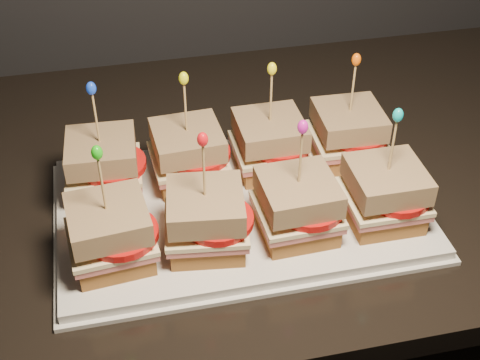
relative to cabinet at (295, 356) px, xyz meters
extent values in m
cube|color=black|center=(0.00, 0.00, 0.00)|extent=(2.38, 0.64, 0.87)
cube|color=black|center=(0.00, 0.00, 0.45)|extent=(2.42, 0.68, 0.03)
cube|color=silver|center=(-0.13, -0.10, 0.48)|extent=(0.46, 0.28, 0.02)
cube|color=silver|center=(-0.13, -0.10, 0.47)|extent=(0.47, 0.29, 0.01)
cube|color=brown|center=(-0.29, -0.04, 0.50)|extent=(0.09, 0.09, 0.02)
cube|color=#C75C58|center=(-0.29, -0.04, 0.51)|extent=(0.10, 0.09, 0.01)
cube|color=beige|center=(-0.29, -0.04, 0.52)|extent=(0.10, 0.10, 0.01)
cylinder|color=red|center=(-0.28, -0.04, 0.53)|extent=(0.08, 0.08, 0.01)
cube|color=#51280B|center=(-0.29, -0.04, 0.55)|extent=(0.09, 0.09, 0.03)
cylinder|color=tan|center=(-0.29, -0.04, 0.59)|extent=(0.00, 0.00, 0.09)
ellipsoid|color=blue|center=(-0.29, -0.04, 0.64)|extent=(0.01, 0.01, 0.02)
cube|color=brown|center=(-0.18, -0.04, 0.50)|extent=(0.09, 0.09, 0.02)
cube|color=#C75C58|center=(-0.18, -0.04, 0.51)|extent=(0.10, 0.09, 0.01)
cube|color=beige|center=(-0.18, -0.04, 0.52)|extent=(0.10, 0.10, 0.01)
cylinder|color=red|center=(-0.17, -0.04, 0.53)|extent=(0.08, 0.08, 0.01)
cube|color=#51280B|center=(-0.18, -0.04, 0.55)|extent=(0.09, 0.09, 0.03)
cylinder|color=tan|center=(-0.18, -0.04, 0.59)|extent=(0.00, 0.00, 0.09)
ellipsoid|color=#E0EA10|center=(-0.18, -0.04, 0.64)|extent=(0.01, 0.01, 0.02)
cube|color=brown|center=(-0.07, -0.04, 0.50)|extent=(0.09, 0.09, 0.02)
cube|color=#C75C58|center=(-0.07, -0.04, 0.51)|extent=(0.09, 0.09, 0.01)
cube|color=beige|center=(-0.07, -0.04, 0.52)|extent=(0.10, 0.09, 0.01)
cylinder|color=red|center=(-0.06, -0.04, 0.53)|extent=(0.08, 0.08, 0.01)
cube|color=#51280B|center=(-0.07, -0.04, 0.55)|extent=(0.09, 0.09, 0.03)
cylinder|color=tan|center=(-0.07, -0.04, 0.59)|extent=(0.00, 0.00, 0.09)
ellipsoid|color=yellow|center=(-0.07, -0.04, 0.64)|extent=(0.01, 0.01, 0.02)
cube|color=brown|center=(0.04, -0.04, 0.50)|extent=(0.09, 0.09, 0.02)
cube|color=#C75C58|center=(0.04, -0.04, 0.51)|extent=(0.10, 0.09, 0.01)
cube|color=beige|center=(0.04, -0.04, 0.52)|extent=(0.10, 0.09, 0.01)
cylinder|color=red|center=(0.05, -0.04, 0.53)|extent=(0.08, 0.08, 0.01)
cube|color=#51280B|center=(0.04, -0.04, 0.55)|extent=(0.09, 0.09, 0.03)
cylinder|color=tan|center=(0.04, -0.04, 0.59)|extent=(0.00, 0.00, 0.09)
ellipsoid|color=#E95B09|center=(0.04, -0.04, 0.64)|extent=(0.01, 0.01, 0.02)
cube|color=brown|center=(-0.29, -0.17, 0.50)|extent=(0.09, 0.09, 0.02)
cube|color=#C75C58|center=(-0.29, -0.17, 0.51)|extent=(0.10, 0.10, 0.01)
cube|color=beige|center=(-0.29, -0.17, 0.52)|extent=(0.10, 0.10, 0.01)
cylinder|color=red|center=(-0.28, -0.18, 0.53)|extent=(0.08, 0.08, 0.01)
cube|color=#51280B|center=(-0.29, -0.17, 0.55)|extent=(0.09, 0.09, 0.03)
cylinder|color=tan|center=(-0.29, -0.17, 0.59)|extent=(0.00, 0.00, 0.09)
ellipsoid|color=#1BB111|center=(-0.29, -0.17, 0.64)|extent=(0.01, 0.01, 0.02)
cube|color=brown|center=(-0.18, -0.17, 0.50)|extent=(0.09, 0.09, 0.02)
cube|color=#C75C58|center=(-0.18, -0.17, 0.51)|extent=(0.10, 0.10, 0.01)
cube|color=beige|center=(-0.18, -0.17, 0.52)|extent=(0.11, 0.10, 0.01)
cylinder|color=red|center=(-0.17, -0.18, 0.53)|extent=(0.08, 0.08, 0.01)
cube|color=#51280B|center=(-0.18, -0.17, 0.55)|extent=(0.10, 0.10, 0.03)
cylinder|color=tan|center=(-0.18, -0.17, 0.59)|extent=(0.00, 0.00, 0.09)
ellipsoid|color=red|center=(-0.18, -0.17, 0.64)|extent=(0.01, 0.01, 0.02)
cube|color=brown|center=(-0.07, -0.17, 0.50)|extent=(0.09, 0.09, 0.02)
cube|color=#C75C58|center=(-0.07, -0.17, 0.51)|extent=(0.10, 0.09, 0.01)
cube|color=beige|center=(-0.07, -0.17, 0.52)|extent=(0.10, 0.09, 0.01)
cylinder|color=red|center=(-0.06, -0.18, 0.53)|extent=(0.08, 0.08, 0.01)
cube|color=#51280B|center=(-0.07, -0.17, 0.55)|extent=(0.09, 0.09, 0.03)
cylinder|color=tan|center=(-0.07, -0.17, 0.59)|extent=(0.00, 0.00, 0.09)
ellipsoid|color=#C81AA2|center=(-0.07, -0.17, 0.64)|extent=(0.01, 0.01, 0.02)
cube|color=brown|center=(0.04, -0.17, 0.50)|extent=(0.08, 0.08, 0.02)
cube|color=#C75C58|center=(0.04, -0.17, 0.51)|extent=(0.09, 0.09, 0.01)
cube|color=beige|center=(0.04, -0.17, 0.52)|extent=(0.09, 0.09, 0.01)
cylinder|color=red|center=(0.05, -0.18, 0.53)|extent=(0.08, 0.08, 0.01)
cube|color=#51280B|center=(0.04, -0.17, 0.55)|extent=(0.09, 0.09, 0.03)
cylinder|color=tan|center=(0.04, -0.17, 0.59)|extent=(0.00, 0.00, 0.09)
ellipsoid|color=#0BB0B3|center=(0.04, -0.17, 0.64)|extent=(0.01, 0.01, 0.02)
camera|label=1|loc=(-0.27, -0.74, 1.03)|focal=50.00mm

